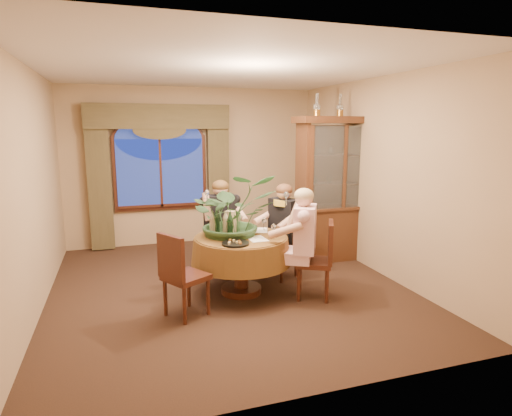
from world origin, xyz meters
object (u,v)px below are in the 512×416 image
object	(u,v)px
dining_table	(241,265)
centerpiece_plant	(233,183)
oil_lamp_right	(363,106)
olive_bowl	(244,236)
china_cabinet	(337,189)
wine_bottle_3	(217,222)
chair_back_right	(279,244)
person_scarf	(285,231)
person_pink	(305,244)
wine_bottle_0	(213,224)
oil_lamp_left	(317,105)
wine_bottle_1	(230,225)
oil_lamp_center	(340,105)
person_back	(220,227)
stoneware_vase	(231,223)
chair_back	(225,239)
chair_right	(314,260)
chair_front_left	(186,275)
wine_bottle_2	(226,224)

from	to	relation	value
dining_table	centerpiece_plant	xyz separation A→B (m)	(-0.06, 0.13, 1.04)
oil_lamp_right	olive_bowl	xyz separation A→B (m)	(-2.25, -1.05, -1.66)
china_cabinet	wine_bottle_3	xyz separation A→B (m)	(-2.15, -0.83, -0.22)
chair_back_right	person_scarf	size ratio (longest dim) A/B	0.71
oil_lamp_right	person_pink	xyz separation A→B (m)	(-1.56, -1.36, -1.74)
person_scarf	wine_bottle_0	bearing A→B (deg)	78.74
olive_bowl	wine_bottle_3	distance (m)	0.39
oil_lamp_left	wine_bottle_1	size ratio (longest dim) A/B	1.03
oil_lamp_center	person_scarf	bearing A→B (deg)	-151.80
china_cabinet	wine_bottle_3	world-z (taller)	china_cabinet
oil_lamp_left	person_scarf	bearing A→B (deg)	-140.61
person_back	olive_bowl	world-z (taller)	person_back
chair_back_right	stoneware_vase	size ratio (longest dim) A/B	3.10
oil_lamp_center	china_cabinet	bearing A→B (deg)	0.00
chair_back_right	wine_bottle_0	xyz separation A→B (m)	(-1.03, -0.33, 0.44)
person_scarf	person_pink	bearing A→B (deg)	150.64
person_pink	olive_bowl	world-z (taller)	person_pink
wine_bottle_1	chair_back_right	bearing A→B (deg)	27.94
chair_back	chair_right	bearing A→B (deg)	122.19
chair_front_left	person_scarf	size ratio (longest dim) A/B	0.71
wine_bottle_1	wine_bottle_2	world-z (taller)	same
oil_lamp_left	centerpiece_plant	world-z (taller)	oil_lamp_left
dining_table	wine_bottle_3	distance (m)	0.62
chair_back	olive_bowl	size ratio (longest dim) A/B	6.30
person_scarf	centerpiece_plant	size ratio (longest dim) A/B	1.13
oil_lamp_center	chair_front_left	world-z (taller)	oil_lamp_center
person_back	wine_bottle_1	distance (m)	0.89
china_cabinet	oil_lamp_right	size ratio (longest dim) A/B	6.65
chair_back	wine_bottle_0	xyz separation A→B (m)	(-0.36, -0.84, 0.44)
china_cabinet	stoneware_vase	world-z (taller)	china_cabinet
chair_right	wine_bottle_2	xyz separation A→B (m)	(-1.01, 0.44, 0.44)
person_back	wine_bottle_2	distance (m)	0.84
chair_back_right	olive_bowl	xyz separation A→B (m)	(-0.66, -0.48, 0.29)
chair_back	person_back	bearing A→B (deg)	44.03
chair_back	stoneware_vase	size ratio (longest dim) A/B	3.10
oil_lamp_right	person_scarf	size ratio (longest dim) A/B	0.25
oil_lamp_right	olive_bowl	distance (m)	2.99
oil_lamp_right	chair_back	xyz separation A→B (m)	(-2.25, -0.07, -1.95)
chair_back	centerpiece_plant	distance (m)	1.22
wine_bottle_3	oil_lamp_right	bearing A→B (deg)	18.15
china_cabinet	stoneware_vase	size ratio (longest dim) A/B	7.31
oil_lamp_left	chair_back	distance (m)	2.44
dining_table	china_cabinet	size ratio (longest dim) A/B	0.56
oil_lamp_right	wine_bottle_2	bearing A→B (deg)	-158.85
person_pink	oil_lamp_left	bearing A→B (deg)	-1.00
person_back	wine_bottle_0	bearing A→B (deg)	65.20
chair_right	chair_back	size ratio (longest dim) A/B	1.00
china_cabinet	wine_bottle_3	distance (m)	2.31
person_scarf	stoneware_vase	distance (m)	0.91
chair_right	chair_back	world-z (taller)	same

